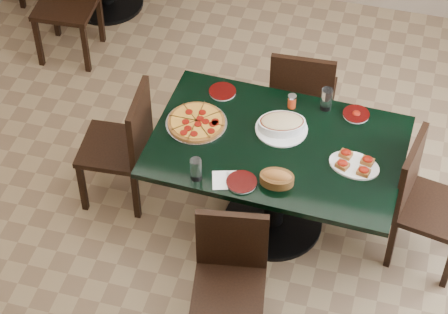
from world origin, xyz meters
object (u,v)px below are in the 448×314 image
(bruschetta_platter, at_px, (354,163))
(chair_near, at_px, (230,272))
(chair_left, at_px, (125,141))
(main_table, at_px, (276,165))
(chair_right, at_px, (423,197))
(chair_far, at_px, (302,95))
(bread_basket, at_px, (277,178))
(pepperoni_pizza, at_px, (196,122))
(lasagna_casserole, at_px, (282,124))

(bruschetta_platter, bearing_deg, chair_near, -114.60)
(chair_left, distance_m, bruschetta_platter, 1.51)
(main_table, xyz_separation_m, chair_right, (0.92, 0.01, -0.05))
(chair_far, distance_m, bread_basket, 1.09)
(pepperoni_pizza, relative_size, bruschetta_platter, 1.11)
(chair_far, relative_size, chair_near, 1.05)
(pepperoni_pizza, xyz_separation_m, lasagna_casserole, (0.53, 0.09, 0.03))
(chair_right, height_order, chair_left, chair_right)
(lasagna_casserole, bearing_deg, pepperoni_pizza, 173.36)
(chair_far, bearing_deg, bread_basket, 89.18)
(main_table, distance_m, lasagna_casserole, 0.26)
(chair_right, xyz_separation_m, lasagna_casserole, (-0.93, 0.12, 0.28))
(chair_left, relative_size, bruschetta_platter, 2.63)
(main_table, relative_size, bruschetta_platter, 4.52)
(main_table, bearing_deg, chair_right, 3.05)
(chair_right, bearing_deg, bruschetta_platter, 110.19)
(chair_left, bearing_deg, lasagna_casserole, 93.62)
(lasagna_casserole, height_order, bread_basket, same)
(chair_right, bearing_deg, main_table, 101.36)
(chair_near, height_order, pepperoni_pizza, chair_near)
(chair_left, bearing_deg, bruschetta_platter, 83.68)
(chair_left, relative_size, pepperoni_pizza, 2.37)
(chair_near, bearing_deg, lasagna_casserole, 76.08)
(chair_left, distance_m, pepperoni_pizza, 0.54)
(pepperoni_pizza, bearing_deg, lasagna_casserole, 9.85)
(chair_near, xyz_separation_m, bread_basket, (0.15, 0.51, 0.30))
(chair_left, height_order, bread_basket, chair_left)
(lasagna_casserole, bearing_deg, chair_far, 71.23)
(main_table, height_order, chair_left, chair_left)
(main_table, bearing_deg, lasagna_casserole, 94.72)
(pepperoni_pizza, distance_m, bruschetta_platter, 1.02)
(lasagna_casserole, distance_m, bread_basket, 0.45)
(chair_far, bearing_deg, chair_right, 137.70)
(pepperoni_pizza, bearing_deg, chair_far, 52.03)
(chair_far, relative_size, chair_right, 1.00)
(chair_near, bearing_deg, pepperoni_pizza, 108.00)
(bruschetta_platter, bearing_deg, pepperoni_pizza, -174.01)
(lasagna_casserole, relative_size, bruschetta_platter, 0.97)
(chair_near, height_order, chair_left, chair_left)
(bread_basket, bearing_deg, chair_far, 88.04)
(chair_near, relative_size, pepperoni_pizza, 2.27)
(chair_near, bearing_deg, bread_basket, 64.86)
(main_table, relative_size, chair_left, 1.72)
(chair_near, relative_size, chair_left, 0.96)
(chair_right, distance_m, bread_basket, 0.96)
(bruschetta_platter, bearing_deg, bread_basket, -137.37)
(chair_left, distance_m, lasagna_casserole, 1.05)
(chair_far, height_order, chair_left, chair_far)
(chair_right, xyz_separation_m, bruschetta_platter, (-0.44, -0.08, 0.26))
(bread_basket, bearing_deg, chair_right, 16.36)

